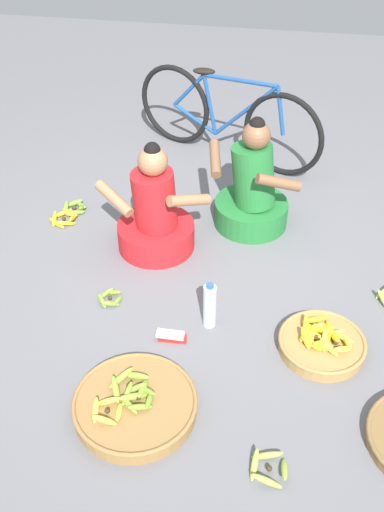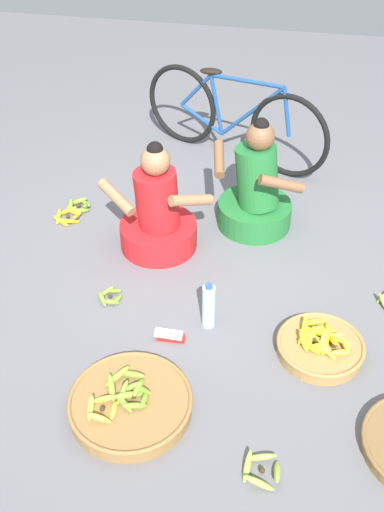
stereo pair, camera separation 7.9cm
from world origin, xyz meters
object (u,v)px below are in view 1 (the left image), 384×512
water_bottle (210,306)px  bicycle_leaning (226,117)px  packet_carton_stack (171,336)px  loose_bananas_mid_right (268,467)px  vendor_woman_front (155,216)px  loose_bananas_front_left (70,213)px  vendor_woman_behind (252,192)px  loose_bananas_back_center (110,298)px  banana_basket_back_left (322,343)px  banana_basket_mid_left (135,404)px

water_bottle → bicycle_leaning: bearing=95.0°
packet_carton_stack → loose_bananas_mid_right: bearing=-50.5°
vendor_woman_front → loose_bananas_front_left: 0.78m
vendor_woman_behind → loose_bananas_front_left: vendor_woman_behind is taller
vendor_woman_behind → water_bottle: bearing=-97.2°
vendor_woman_front → bicycle_leaning: bearing=77.4°
vendor_woman_front → loose_bananas_back_center: size_ratio=4.52×
water_bottle → packet_carton_stack: water_bottle is taller
bicycle_leaning → water_bottle: 2.02m
vendor_woman_behind → banana_basket_back_left: (0.51, -1.15, -0.21)m
loose_bananas_mid_right → loose_bananas_back_center: bearing=136.6°
vendor_woman_front → vendor_woman_behind: vendor_woman_behind is taller
water_bottle → banana_basket_back_left: bearing=-8.0°
banana_basket_mid_left → packet_carton_stack: size_ratio=3.64×
banana_basket_back_left → vendor_woman_front: bearing=145.4°
loose_bananas_mid_right → packet_carton_stack: (-0.60, 0.73, 0.00)m
vendor_woman_behind → banana_basket_back_left: size_ratio=1.68×
loose_bananas_back_center → water_bottle: water_bottle is taller
bicycle_leaning → loose_bananas_back_center: 1.99m
bicycle_leaning → loose_bananas_mid_right: bicycle_leaning is taller
vendor_woman_behind → water_bottle: (-0.13, -1.06, -0.12)m
vendor_woman_front → loose_bananas_front_left: bearing=160.8°
bicycle_leaning → vendor_woman_behind: bearing=-71.9°
banana_basket_mid_left → banana_basket_back_left: banana_basket_back_left is taller
packet_carton_stack → bicycle_leaning: bearing=89.5°
loose_bananas_mid_right → water_bottle: size_ratio=0.61×
vendor_woman_behind → loose_bananas_front_left: bearing=-174.0°
vendor_woman_behind → loose_bananas_mid_right: bearing=-81.9°
bicycle_leaning → vendor_woman_front: bearing=-102.6°
loose_bananas_front_left → water_bottle: (1.17, -0.92, 0.12)m
vendor_woman_behind → loose_bananas_mid_right: size_ratio=4.35×
banana_basket_mid_left → loose_bananas_front_left: (-0.90, 1.60, -0.02)m
loose_bananas_mid_right → water_bottle: 0.99m
banana_basket_back_left → loose_bananas_front_left: 2.08m
vendor_woman_behind → loose_bananas_front_left: 1.34m
bicycle_leaning → banana_basket_back_left: bearing=-68.6°
vendor_woman_front → bicycle_leaning: (0.30, 1.32, 0.11)m
loose_bananas_mid_right → packet_carton_stack: bearing=129.5°
banana_basket_back_left → loose_bananas_back_center: size_ratio=2.81×
water_bottle → loose_bananas_mid_right: bearing=-65.3°
packet_carton_stack → loose_bananas_back_center: bearing=149.9°
banana_basket_mid_left → loose_bananas_front_left: banana_basket_mid_left is taller
vendor_woman_front → vendor_woman_behind: bearing=32.4°
vendor_woman_front → packet_carton_stack: size_ratio=4.53×
vendor_woman_behind → banana_basket_mid_left: (-0.41, -1.74, -0.21)m
banana_basket_back_left → loose_bananas_mid_right: (-0.24, -0.81, -0.02)m
water_bottle → vendor_woman_behind: bearing=82.8°
bicycle_leaning → loose_bananas_back_center: bicycle_leaning is taller
banana_basket_mid_left → packet_carton_stack: 0.52m
loose_bananas_mid_right → loose_bananas_back_center: 1.43m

